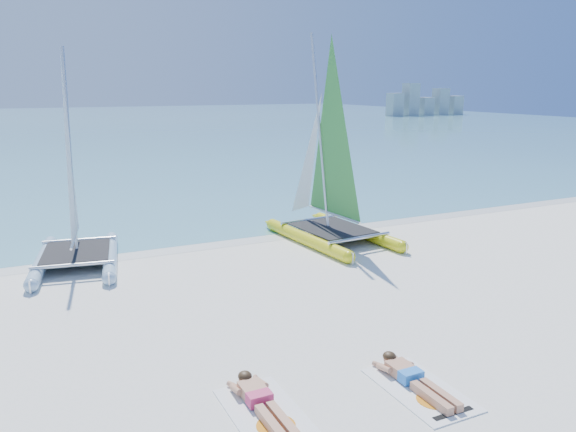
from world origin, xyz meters
The scene contains 10 objects.
ground centered at (0.00, 0.00, 0.00)m, with size 140.00×140.00×0.00m, color silver.
sea centered at (0.00, 63.00, 0.01)m, with size 140.00×115.00×0.01m, color #7BC7CD.
wet_sand_strip centered at (0.00, 5.50, 0.00)m, with size 140.00×1.40×0.01m, color silver.
distant_skyline centered at (53.71, 62.00, 1.94)m, with size 14.00×2.00×5.00m.
catamaran_blue centered at (-4.29, 5.08, 1.74)m, with size 2.74×4.57×5.84m.
catamaran_yellow centered at (2.94, 4.54, 2.02)m, with size 2.64×5.12×6.41m.
towel_a centered at (-2.60, -3.58, 0.01)m, with size 1.00×1.85×0.02m, color white.
sunbather_a centered at (-2.60, -3.39, 0.12)m, with size 0.37×1.73×0.26m.
towel_b centered at (-0.17, -4.03, 0.01)m, with size 1.00×1.85×0.02m, color white.
sunbather_b centered at (-0.17, -3.84, 0.12)m, with size 0.37×1.73×0.26m.
Camera 1 is at (-5.48, -10.25, 4.64)m, focal length 35.00 mm.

